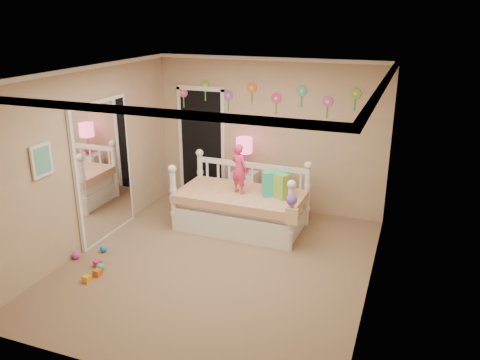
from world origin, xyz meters
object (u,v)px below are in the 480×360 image
at_px(daybed, 241,196).
at_px(table_lamp, 244,150).
at_px(nightstand, 244,191).
at_px(child, 239,169).

bearing_deg(daybed, table_lamp, 107.42).
height_order(nightstand, table_lamp, table_lamp).
distance_m(daybed, child, 0.46).
distance_m(nightstand, table_lamp, 0.75).
height_order(child, nightstand, child).
height_order(daybed, table_lamp, table_lamp).
bearing_deg(child, daybed, -94.97).
xyz_separation_m(daybed, child, (-0.02, -0.03, 0.46)).
bearing_deg(table_lamp, nightstand, 90.00).
distance_m(child, nightstand, 1.02).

